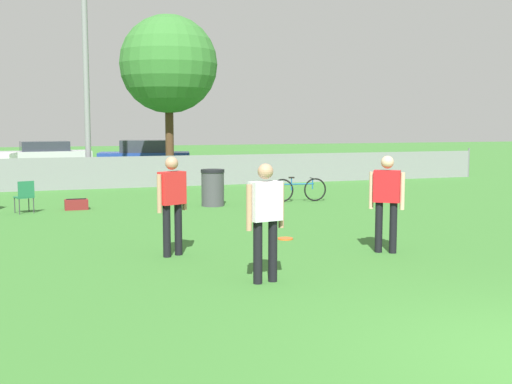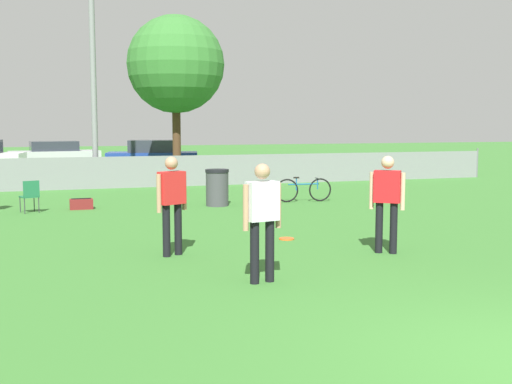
# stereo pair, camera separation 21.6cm
# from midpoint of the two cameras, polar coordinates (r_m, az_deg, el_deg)

# --- Properties ---
(fence_backline) EXTENTS (25.10, 0.07, 1.21)m
(fence_backline) POSITION_cam_midpoint_polar(r_m,az_deg,el_deg) (23.05, -7.50, 1.86)
(fence_backline) COLOR gray
(fence_backline) RESTS_ON ground_plane
(light_pole) EXTENTS (0.90, 0.36, 9.73)m
(light_pole) POSITION_cam_midpoint_polar(r_m,az_deg,el_deg) (23.37, -15.25, 14.28)
(light_pole) COLOR gray
(light_pole) RESTS_ON ground_plane
(tree_near_pole) EXTENTS (3.74, 3.74, 6.37)m
(tree_near_pole) POSITION_cam_midpoint_polar(r_m,az_deg,el_deg) (25.26, -8.03, 11.15)
(tree_near_pole) COLOR #4C331E
(tree_near_pole) RESTS_ON ground_plane
(player_receiver_white) EXTENTS (0.60, 0.30, 1.69)m
(player_receiver_white) POSITION_cam_midpoint_polar(r_m,az_deg,el_deg) (9.00, 0.15, -1.90)
(player_receiver_white) COLOR black
(player_receiver_white) RESTS_ON ground_plane
(player_thrower_red) EXTENTS (0.51, 0.44, 1.69)m
(player_thrower_red) POSITION_cam_midpoint_polar(r_m,az_deg,el_deg) (11.30, 11.00, -0.36)
(player_thrower_red) COLOR black
(player_thrower_red) RESTS_ON ground_plane
(player_defender_red) EXTENTS (0.55, 0.40, 1.69)m
(player_defender_red) POSITION_cam_midpoint_polar(r_m,az_deg,el_deg) (10.91, -8.03, -0.54)
(player_defender_red) COLOR black
(player_defender_red) RESTS_ON ground_plane
(frisbee_disc) EXTENTS (0.30, 0.30, 0.03)m
(frisbee_disc) POSITION_cam_midpoint_polar(r_m,az_deg,el_deg) (12.52, 2.13, -4.16)
(frisbee_disc) COLOR #E5591E
(frisbee_disc) RESTS_ON ground_plane
(folding_chair_sideline) EXTENTS (0.51, 0.51, 0.82)m
(folding_chair_sideline) POSITION_cam_midpoint_polar(r_m,az_deg,el_deg) (17.04, -20.21, -0.23)
(folding_chair_sideline) COLOR #333338
(folding_chair_sideline) RESTS_ON ground_plane
(bicycle_sideline) EXTENTS (1.66, 0.44, 0.72)m
(bicycle_sideline) POSITION_cam_midpoint_polar(r_m,az_deg,el_deg) (18.46, 3.49, 0.22)
(bicycle_sideline) COLOR black
(bicycle_sideline) RESTS_ON ground_plane
(trash_bin) EXTENTS (0.65, 0.65, 1.00)m
(trash_bin) POSITION_cam_midpoint_polar(r_m,az_deg,el_deg) (17.51, -4.22, 0.40)
(trash_bin) COLOR #3F3F44
(trash_bin) RESTS_ON ground_plane
(gear_bag_sideline) EXTENTS (0.59, 0.32, 0.29)m
(gear_bag_sideline) POSITION_cam_midpoint_polar(r_m,az_deg,el_deg) (17.43, -16.02, -1.07)
(gear_bag_sideline) COLOR maroon
(gear_bag_sideline) RESTS_ON ground_plane
(parked_car_silver) EXTENTS (4.56, 2.19, 1.35)m
(parked_car_silver) POSITION_cam_midpoint_polar(r_m,az_deg,el_deg) (34.06, -18.43, 3.15)
(parked_car_silver) COLOR black
(parked_car_silver) RESTS_ON ground_plane
(parked_car_blue) EXTENTS (4.37, 2.57, 1.48)m
(parked_car_blue) POSITION_cam_midpoint_polar(r_m,az_deg,el_deg) (30.03, -10.09, 3.08)
(parked_car_blue) COLOR black
(parked_car_blue) RESTS_ON ground_plane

